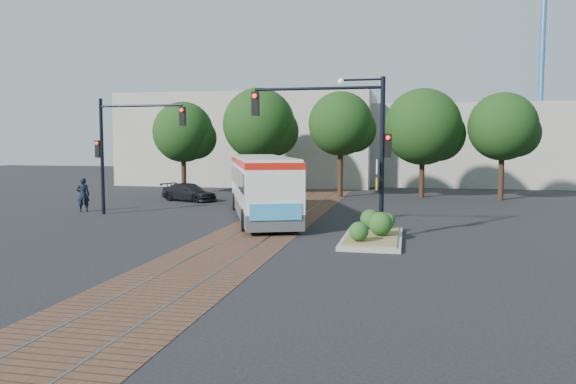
# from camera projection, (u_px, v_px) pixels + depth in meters

# --- Properties ---
(ground) EXTENTS (120.00, 120.00, 0.00)m
(ground) POSITION_uv_depth(u_px,v_px,m) (259.00, 232.00, 23.52)
(ground) COLOR black
(ground) RESTS_ON ground
(trackbed) EXTENTS (3.60, 40.00, 0.02)m
(trackbed) POSITION_uv_depth(u_px,v_px,m) (280.00, 219.00, 27.41)
(trackbed) COLOR #533425
(trackbed) RESTS_ON ground
(tree_row) EXTENTS (26.40, 5.60, 7.67)m
(tree_row) POSITION_uv_depth(u_px,v_px,m) (337.00, 127.00, 38.83)
(tree_row) COLOR #382314
(tree_row) RESTS_ON ground
(warehouses) EXTENTS (40.00, 13.00, 8.00)m
(warehouses) POSITION_uv_depth(u_px,v_px,m) (335.00, 142.00, 51.29)
(warehouses) COLOR #ADA899
(warehouses) RESTS_ON ground
(crane) EXTENTS (8.00, 0.50, 18.00)m
(crane) POSITION_uv_depth(u_px,v_px,m) (542.00, 65.00, 51.91)
(crane) COLOR #3F72B2
(crane) RESTS_ON ground
(city_bus) EXTENTS (6.24, 11.49, 3.05)m
(city_bus) POSITION_uv_depth(u_px,v_px,m) (261.00, 184.00, 27.74)
(city_bus) COLOR #414143
(city_bus) RESTS_ON ground
(traffic_island) EXTENTS (2.20, 5.20, 1.13)m
(traffic_island) POSITION_uv_depth(u_px,v_px,m) (373.00, 231.00, 21.60)
(traffic_island) COLOR gray
(traffic_island) RESTS_ON ground
(signal_pole_main) EXTENTS (5.49, 0.46, 6.00)m
(signal_pole_main) POSITION_uv_depth(u_px,v_px,m) (350.00, 131.00, 21.56)
(signal_pole_main) COLOR black
(signal_pole_main) RESTS_ON ground
(signal_pole_left) EXTENTS (4.99, 0.34, 6.00)m
(signal_pole_left) POSITION_uv_depth(u_px,v_px,m) (122.00, 140.00, 28.82)
(signal_pole_left) COLOR black
(signal_pole_left) RESTS_ON ground
(officer) EXTENTS (0.80, 0.73, 1.84)m
(officer) POSITION_uv_depth(u_px,v_px,m) (83.00, 195.00, 30.34)
(officer) COLOR black
(officer) RESTS_ON ground
(parked_car) EXTENTS (4.21, 2.87, 1.13)m
(parked_car) POSITION_uv_depth(u_px,v_px,m) (189.00, 192.00, 36.00)
(parked_car) COLOR black
(parked_car) RESTS_ON ground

